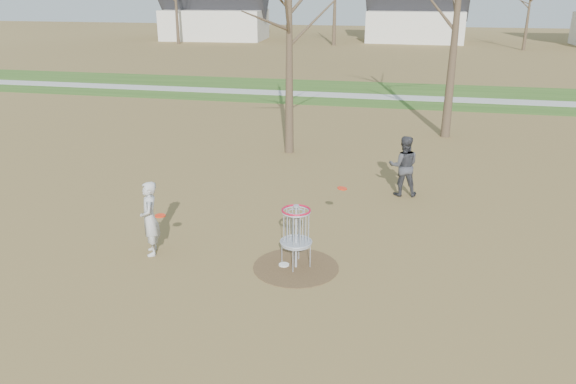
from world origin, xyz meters
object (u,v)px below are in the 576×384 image
(player_standing, at_px, (150,219))
(player_throwing, at_px, (404,166))
(disc_golf_basket, at_px, (296,227))
(disc_grounded, at_px, (284,265))

(player_standing, bearing_deg, player_throwing, 108.34)
(disc_golf_basket, bearing_deg, player_throwing, 67.59)
(player_throwing, relative_size, disc_grounded, 7.74)
(player_standing, distance_m, player_throwing, 7.21)
(disc_grounded, bearing_deg, player_standing, -178.97)
(disc_grounded, height_order, disc_golf_basket, disc_golf_basket)
(player_throwing, height_order, disc_golf_basket, player_throwing)
(player_standing, height_order, disc_golf_basket, player_standing)
(player_throwing, relative_size, disc_golf_basket, 1.26)
(player_throwing, distance_m, disc_grounded, 5.47)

